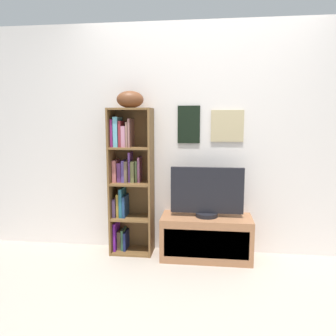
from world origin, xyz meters
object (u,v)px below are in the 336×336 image
at_px(tv_stand, 206,237).
at_px(television, 207,193).
at_px(bookshelf, 128,179).
at_px(football, 130,99).

distance_m(tv_stand, television, 0.46).
xyz_separation_m(bookshelf, television, (0.82, -0.09, -0.10)).
xyz_separation_m(bookshelf, tv_stand, (0.82, -0.09, -0.57)).
distance_m(football, tv_stand, 1.58).
bearing_deg(football, tv_stand, -4.28).
bearing_deg(tv_stand, football, 175.72).
height_order(football, television, football).
relative_size(football, television, 0.38).
bearing_deg(television, tv_stand, -90.00).
height_order(football, tv_stand, football).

